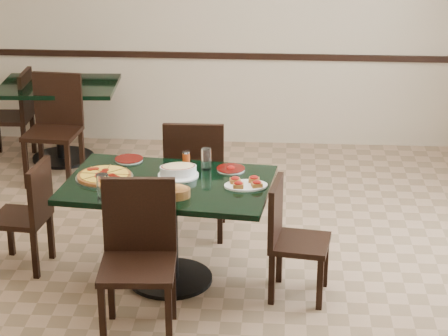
# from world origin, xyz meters

# --- Properties ---
(floor) EXTENTS (5.50, 5.50, 0.00)m
(floor) POSITION_xyz_m (0.00, 0.00, 0.00)
(floor) COLOR #8A6A4F
(floor) RESTS_ON ground
(room_shell) EXTENTS (5.50, 5.50, 5.50)m
(room_shell) POSITION_xyz_m (1.02, 1.73, 1.17)
(room_shell) COLOR white
(room_shell) RESTS_ON floor
(main_table) EXTENTS (1.47, 1.04, 0.75)m
(main_table) POSITION_xyz_m (-0.25, -0.23, 0.57)
(main_table) COLOR black
(main_table) RESTS_ON floor
(back_table) EXTENTS (1.13, 0.85, 0.75)m
(back_table) POSITION_xyz_m (-1.60, 2.13, 0.52)
(back_table) COLOR black
(back_table) RESTS_ON floor
(chair_far) EXTENTS (0.46, 0.46, 0.97)m
(chair_far) POSITION_xyz_m (-0.15, 0.49, 0.54)
(chair_far) COLOR black
(chair_far) RESTS_ON floor
(chair_near) EXTENTS (0.49, 0.49, 0.98)m
(chair_near) POSITION_xyz_m (-0.36, -0.86, 0.55)
(chair_near) COLOR black
(chair_near) RESTS_ON floor
(chair_right) EXTENTS (0.43, 0.43, 0.82)m
(chair_right) POSITION_xyz_m (0.57, -0.36, 0.45)
(chair_right) COLOR black
(chair_right) RESTS_ON floor
(chair_left) EXTENTS (0.41, 0.41, 0.80)m
(chair_left) POSITION_xyz_m (-1.28, -0.09, 0.44)
(chair_left) COLOR black
(chair_left) RESTS_ON floor
(back_chair_near) EXTENTS (0.49, 0.49, 0.96)m
(back_chair_near) POSITION_xyz_m (-1.52, 1.64, 0.54)
(back_chair_near) COLOR black
(back_chair_near) RESTS_ON floor
(back_chair_left) EXTENTS (0.42, 0.42, 0.87)m
(back_chair_left) POSITION_xyz_m (-2.02, 2.11, 0.48)
(back_chair_left) COLOR black
(back_chair_left) RESTS_ON floor
(pepperoni_pizza) EXTENTS (0.40, 0.40, 0.04)m
(pepperoni_pizza) POSITION_xyz_m (-0.70, -0.19, 0.77)
(pepperoni_pizza) COLOR #AAAAB1
(pepperoni_pizza) RESTS_ON main_table
(lasagna_casserole) EXTENTS (0.29, 0.28, 0.09)m
(lasagna_casserole) POSITION_xyz_m (-0.20, -0.11, 0.80)
(lasagna_casserole) COLOR silver
(lasagna_casserole) RESTS_ON main_table
(bread_basket) EXTENTS (0.24, 0.19, 0.09)m
(bread_basket) POSITION_xyz_m (-0.18, -0.49, 0.79)
(bread_basket) COLOR brown
(bread_basket) RESTS_ON main_table
(bruschetta_platter) EXTENTS (0.32, 0.24, 0.05)m
(bruschetta_platter) POSITION_xyz_m (0.27, -0.27, 0.77)
(bruschetta_platter) COLOR silver
(bruschetta_platter) RESTS_ON main_table
(side_plate_near) EXTENTS (0.16, 0.16, 0.02)m
(side_plate_near) POSITION_xyz_m (-0.50, -0.57, 0.76)
(side_plate_near) COLOR silver
(side_plate_near) RESTS_ON main_table
(side_plate_far_r) EXTENTS (0.20, 0.20, 0.03)m
(side_plate_far_r) POSITION_xyz_m (0.15, 0.02, 0.76)
(side_plate_far_r) COLOR silver
(side_plate_far_r) RESTS_ON main_table
(side_plate_far_l) EXTENTS (0.21, 0.21, 0.02)m
(side_plate_far_l) POSITION_xyz_m (-0.59, 0.17, 0.76)
(side_plate_far_l) COLOR silver
(side_plate_far_l) RESTS_ON main_table
(napkin_setting) EXTENTS (0.16, 0.16, 0.01)m
(napkin_setting) POSITION_xyz_m (-0.38, -0.58, 0.75)
(napkin_setting) COLOR white
(napkin_setting) RESTS_ON main_table
(water_glass_a) EXTENTS (0.07, 0.07, 0.15)m
(water_glass_a) POSITION_xyz_m (-0.02, 0.03, 0.83)
(water_glass_a) COLOR white
(water_glass_a) RESTS_ON main_table
(water_glass_b) EXTENTS (0.08, 0.08, 0.17)m
(water_glass_b) POSITION_xyz_m (-0.64, -0.54, 0.83)
(water_glass_b) COLOR white
(water_glass_b) RESTS_ON main_table
(pepper_shaker) EXTENTS (0.05, 0.05, 0.09)m
(pepper_shaker) POSITION_xyz_m (-0.17, 0.13, 0.80)
(pepper_shaker) COLOR #AC4212
(pepper_shaker) RESTS_ON main_table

